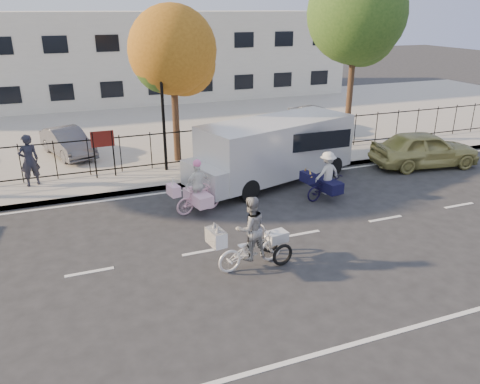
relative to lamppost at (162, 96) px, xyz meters
name	(u,v)px	position (x,y,z in m)	size (l,w,h in m)	color
ground	(204,252)	(-0.50, -6.80, -3.11)	(120.00, 120.00, 0.00)	#333334
road_markings	(204,251)	(-0.50, -6.80, -3.11)	(60.00, 9.52, 0.01)	silver
curb	(164,187)	(-0.50, -1.75, -3.04)	(60.00, 0.10, 0.15)	#A8A399
sidewalk	(158,178)	(-0.50, -0.70, -3.04)	(60.00, 2.20, 0.15)	#A8A399
parking_lot	(125,127)	(-0.50, 8.20, -3.04)	(60.00, 15.60, 0.15)	#A8A399
iron_fence	(151,150)	(-0.50, 0.40, -2.21)	(58.00, 0.06, 1.50)	black
building	(101,56)	(-0.50, 18.20, -0.11)	(34.00, 10.00, 6.00)	silver
lamppost	(162,96)	(0.00, 0.00, 0.00)	(0.36, 0.36, 4.33)	black
street_sign	(103,145)	(-2.35, 0.00, -1.70)	(0.85, 0.06, 1.80)	black
zebra_trike	(251,240)	(0.41, -7.96, -2.37)	(2.25, 1.04, 1.92)	white
unicorn_bike	(197,193)	(0.10, -4.18, -2.45)	(1.82, 1.30, 1.80)	#FFC2DA
bull_bike	(326,180)	(4.57, -4.65, -2.43)	(1.87, 1.30, 1.70)	black
white_van	(274,148)	(3.65, -2.30, -1.81)	(7.09, 3.86, 2.35)	silver
gold_sedan	(425,149)	(10.27, -2.96, -2.36)	(1.78, 4.43, 1.51)	tan
pedestrian	(29,160)	(-4.97, 0.00, -2.01)	(0.70, 0.46, 1.91)	black
lot_car_c	(68,142)	(-3.58, 3.47, -2.36)	(1.27, 3.64, 1.20)	#53545B
lot_car_d	(316,118)	(8.94, 3.77, -2.33)	(1.50, 3.73, 1.27)	#94969B
tree_mid	(176,54)	(0.88, 1.18, 1.39)	(3.54, 3.51, 6.43)	#442D1D
tree_east	(358,18)	(9.46, 1.46, 2.66)	(4.49, 4.49, 8.24)	#442D1D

